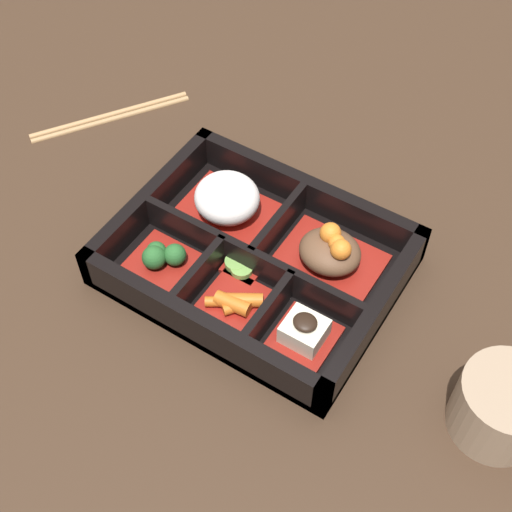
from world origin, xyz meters
TOP-DOWN VIEW (x-y plane):
  - ground_plane at (0.00, 0.00)m, footprint 3.00×3.00m
  - bento_base at (0.00, 0.00)m, footprint 0.28×0.22m
  - bento_rim at (0.00, -0.00)m, footprint 0.28×0.22m
  - bowl_rice at (-0.06, 0.04)m, footprint 0.11×0.08m
  - bowl_stew at (0.06, 0.04)m, footprint 0.11×0.08m
  - bowl_greens at (-0.08, -0.05)m, footprint 0.07×0.06m
  - bowl_carrots at (0.01, -0.05)m, footprint 0.06×0.06m
  - bowl_tofu at (0.09, -0.05)m, footprint 0.06×0.06m
  - bowl_pickles at (-0.01, -0.01)m, footprint 0.04×0.04m
  - tea_cup at (0.27, -0.03)m, footprint 0.08×0.08m
  - chopsticks at (-0.28, 0.10)m, footprint 0.13×0.18m

SIDE VIEW (x-z plane):
  - ground_plane at x=0.00m, z-range 0.00..0.00m
  - chopsticks at x=-0.28m, z-range 0.00..0.01m
  - bento_base at x=0.00m, z-range 0.00..0.01m
  - bowl_pickles at x=-0.01m, z-range 0.01..0.02m
  - bowl_carrots at x=0.01m, z-range 0.01..0.03m
  - bowl_greens at x=-0.08m, z-range 0.01..0.04m
  - bowl_tofu at x=0.09m, z-range 0.01..0.04m
  - bento_rim at x=0.00m, z-range 0.00..0.05m
  - bowl_stew at x=0.06m, z-range 0.00..0.05m
  - bowl_rice at x=-0.06m, z-range 0.01..0.06m
  - tea_cup at x=0.27m, z-range 0.00..0.07m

